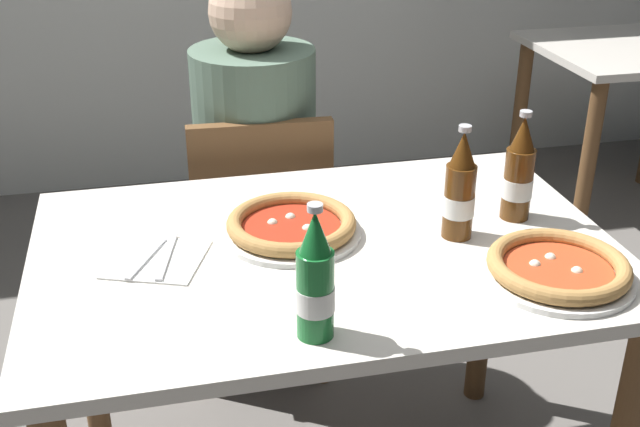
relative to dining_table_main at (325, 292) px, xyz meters
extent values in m
cube|color=silver|center=(0.00, 0.00, 0.10)|extent=(1.20, 0.80, 0.03)
cylinder|color=brown|center=(-0.54, 0.34, -0.28)|extent=(0.06, 0.06, 0.72)
cylinder|color=brown|center=(0.54, 0.34, -0.28)|extent=(0.06, 0.06, 0.72)
cube|color=brown|center=(-0.05, 0.68, -0.21)|extent=(0.42, 0.42, 0.04)
cube|color=brown|center=(-0.06, 0.50, 0.01)|extent=(0.38, 0.05, 0.40)
cylinder|color=brown|center=(0.13, 0.84, -0.43)|extent=(0.04, 0.04, 0.41)
cylinder|color=brown|center=(-0.21, 0.86, -0.43)|extent=(0.04, 0.04, 0.41)
cylinder|color=brown|center=(0.11, 0.50, -0.43)|extent=(0.04, 0.04, 0.41)
cylinder|color=brown|center=(-0.22, 0.52, -0.43)|extent=(0.04, 0.04, 0.41)
cube|color=#2D3342|center=(-0.05, 0.66, -0.41)|extent=(0.32, 0.28, 0.45)
cylinder|color=slate|center=(-0.05, 0.66, 0.09)|extent=(0.34, 0.34, 0.55)
sphere|color=beige|center=(-0.05, 0.66, 0.46)|extent=(0.22, 0.22, 0.22)
cylinder|color=brown|center=(1.27, 1.06, -0.28)|extent=(0.06, 0.06, 0.72)
cylinder|color=brown|center=(1.27, 1.64, -0.28)|extent=(0.06, 0.06, 0.72)
cylinder|color=white|center=(-0.06, 0.06, 0.12)|extent=(0.30, 0.30, 0.01)
cylinder|color=#AD2D19|center=(-0.06, 0.06, 0.13)|extent=(0.21, 0.21, 0.01)
torus|color=#B78447|center=(-0.06, 0.06, 0.14)|extent=(0.28, 0.28, 0.03)
sphere|color=silver|center=(-0.10, 0.09, 0.13)|extent=(0.02, 0.02, 0.02)
sphere|color=silver|center=(-0.03, 0.04, 0.13)|extent=(0.02, 0.02, 0.02)
sphere|color=silver|center=(-0.05, 0.11, 0.13)|extent=(0.02, 0.02, 0.02)
cylinder|color=white|center=(0.40, -0.23, 0.12)|extent=(0.29, 0.29, 0.01)
cylinder|color=#CC4723|center=(0.40, -0.23, 0.13)|extent=(0.21, 0.21, 0.01)
torus|color=#B78447|center=(0.40, -0.23, 0.14)|extent=(0.27, 0.27, 0.03)
sphere|color=silver|center=(0.37, -0.20, 0.13)|extent=(0.02, 0.02, 0.02)
sphere|color=silver|center=(0.43, -0.24, 0.13)|extent=(0.02, 0.02, 0.02)
sphere|color=silver|center=(0.41, -0.18, 0.13)|extent=(0.02, 0.02, 0.02)
cylinder|color=#512D0F|center=(0.28, -0.02, 0.19)|extent=(0.06, 0.06, 0.16)
cone|color=#512D0F|center=(0.28, -0.02, 0.31)|extent=(0.05, 0.05, 0.07)
cylinder|color=#B7B7BC|center=(0.28, -0.02, 0.36)|extent=(0.03, 0.03, 0.01)
cylinder|color=white|center=(0.28, -0.02, 0.19)|extent=(0.07, 0.07, 0.04)
cylinder|color=#512D0F|center=(0.44, 0.04, 0.19)|extent=(0.06, 0.06, 0.16)
cone|color=#512D0F|center=(0.44, 0.04, 0.31)|extent=(0.05, 0.05, 0.07)
cylinder|color=#B7B7BC|center=(0.44, 0.04, 0.36)|extent=(0.03, 0.03, 0.01)
cylinder|color=white|center=(0.44, 0.04, 0.19)|extent=(0.07, 0.07, 0.04)
cylinder|color=#196B2D|center=(-0.09, -0.31, 0.19)|extent=(0.06, 0.06, 0.16)
cone|color=#196B2D|center=(-0.09, -0.31, 0.31)|extent=(0.05, 0.05, 0.07)
cylinder|color=#B7B7BC|center=(-0.09, -0.31, 0.36)|extent=(0.03, 0.03, 0.01)
cylinder|color=white|center=(-0.09, -0.31, 0.19)|extent=(0.07, 0.07, 0.04)
cube|color=white|center=(-0.34, 0.02, 0.12)|extent=(0.23, 0.23, 0.00)
cube|color=silver|center=(-0.32, 0.02, 0.12)|extent=(0.05, 0.19, 0.00)
cube|color=silver|center=(-0.36, 0.02, 0.12)|extent=(0.09, 0.16, 0.00)
camera|label=1|loc=(-0.33, -1.40, 0.90)|focal=44.42mm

